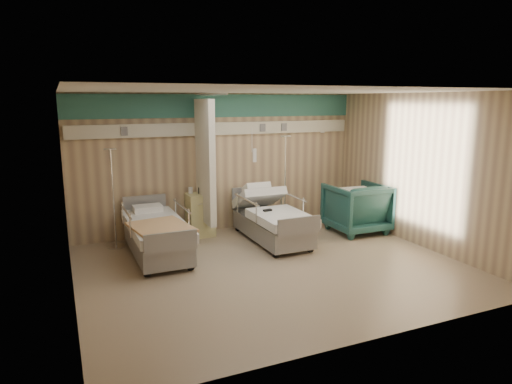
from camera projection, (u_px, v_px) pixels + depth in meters
ground at (273, 267)px, 7.39m from camera, size 6.00×5.00×0.00m
room_walls at (265, 151)px, 7.24m from camera, size 6.04×5.04×2.82m
bed_right at (272, 225)px, 8.73m from camera, size 1.00×2.16×0.63m
bed_left at (157, 239)px, 7.87m from camera, size 1.00×2.16×0.63m
bedside_cabinet at (200, 215)px, 9.07m from camera, size 0.50×0.48×0.85m
visitor_armchair at (356, 208)px, 9.30m from camera, size 1.09×1.12×1.01m
waffle_blanket at (358, 182)px, 9.16m from camera, size 0.68×0.61×0.07m
iv_stand_right at (285, 208)px, 9.72m from camera, size 0.35×0.35×1.95m
iv_stand_left at (115, 228)px, 8.34m from camera, size 0.33×0.33×1.83m
call_remote at (268, 210)px, 8.49m from camera, size 0.18×0.10×0.04m
tan_blanket at (161, 227)px, 7.38m from camera, size 1.01×1.20×0.04m
toiletry_bag at (204, 190)px, 9.04m from camera, size 0.25×0.20×0.12m
white_cup at (191, 190)px, 9.02m from camera, size 0.11×0.11×0.12m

